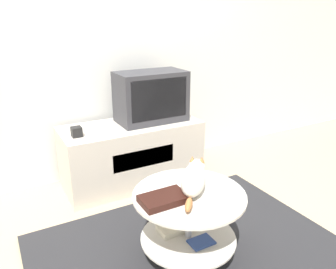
# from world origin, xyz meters

# --- Properties ---
(ground_plane) EXTENTS (12.00, 12.00, 0.00)m
(ground_plane) POSITION_xyz_m (0.00, 0.00, 0.00)
(ground_plane) COLOR tan
(wall_back) EXTENTS (8.00, 0.05, 2.60)m
(wall_back) POSITION_xyz_m (0.00, 1.47, 1.30)
(wall_back) COLOR silver
(wall_back) RESTS_ON ground_plane
(rug) EXTENTS (1.99, 1.42, 0.02)m
(rug) POSITION_xyz_m (0.00, 0.00, 0.01)
(rug) COLOR #28282B
(rug) RESTS_ON ground_plane
(tv_stand) EXTENTS (1.25, 0.54, 0.57)m
(tv_stand) POSITION_xyz_m (0.07, 1.11, 0.29)
(tv_stand) COLOR beige
(tv_stand) RESTS_ON ground_plane
(tv) EXTENTS (0.62, 0.35, 0.46)m
(tv) POSITION_xyz_m (0.28, 1.13, 0.80)
(tv) COLOR #333338
(tv) RESTS_ON tv_stand
(speaker) EXTENTS (0.08, 0.08, 0.08)m
(speaker) POSITION_xyz_m (-0.44, 1.03, 0.61)
(speaker) COLOR black
(speaker) RESTS_ON tv_stand
(coffee_table) EXTENTS (0.69, 0.69, 0.45)m
(coffee_table) POSITION_xyz_m (-0.04, -0.03, 0.31)
(coffee_table) COLOR #B2B2B7
(coffee_table) RESTS_ON rug
(dvd_box) EXTENTS (0.27, 0.17, 0.04)m
(dvd_box) POSITION_xyz_m (-0.22, -0.04, 0.49)
(dvd_box) COLOR black
(dvd_box) RESTS_ON coffee_table
(cat) EXTENTS (0.39, 0.46, 0.15)m
(cat) POSITION_xyz_m (0.03, 0.01, 0.54)
(cat) COLOR silver
(cat) RESTS_ON coffee_table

